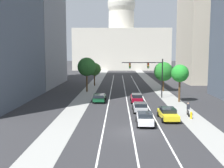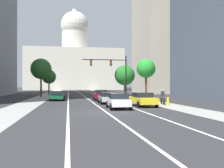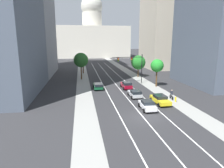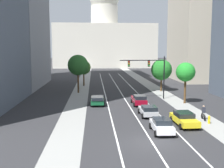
{
  "view_description": "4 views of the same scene",
  "coord_description": "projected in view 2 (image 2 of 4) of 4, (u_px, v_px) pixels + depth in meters",
  "views": [
    {
      "loc": [
        -1.5,
        -27.03,
        8.15
      ],
      "look_at": [
        -2.58,
        20.09,
        2.66
      ],
      "focal_mm": 43.29,
      "sensor_mm": 36.0,
      "label": 1
    },
    {
      "loc": [
        -3.04,
        -20.7,
        2.2
      ],
      "look_at": [
        2.84,
        14.25,
        2.36
      ],
      "focal_mm": 41.64,
      "sensor_mm": 36.0,
      "label": 2
    },
    {
      "loc": [
        -8.14,
        -24.06,
        10.05
      ],
      "look_at": [
        -2.86,
        9.0,
        2.79
      ],
      "focal_mm": 31.61,
      "sensor_mm": 36.0,
      "label": 3
    },
    {
      "loc": [
        -5.08,
        -23.24,
        8.17
      ],
      "look_at": [
        -2.38,
        17.99,
        2.98
      ],
      "focal_mm": 44.57,
      "sensor_mm": 36.0,
      "label": 4
    }
  ],
  "objects": [
    {
      "name": "sidewalk_right",
      "position": [
        118.0,
        95.0,
        56.69
      ],
      "size": [
        3.12,
        130.0,
        0.01
      ],
      "primitive_type": "cube",
      "color": "gray",
      "rests_on": "ground"
    },
    {
      "name": "traffic_signal_mast",
      "position": [
        113.0,
        69.0,
        42.82
      ],
      "size": [
        7.38,
        0.39,
        7.03
      ],
      "color": "black",
      "rests_on": "ground"
    },
    {
      "name": "lane_stripe_left",
      "position": [
        68.0,
        98.0,
        45.05
      ],
      "size": [
        0.16,
        90.0,
        0.01
      ],
      "primitive_type": "cube",
      "color": "white",
      "rests_on": "ground"
    },
    {
      "name": "sidewalk_left",
      "position": [
        46.0,
        96.0,
        54.14
      ],
      "size": [
        3.12,
        130.0,
        0.01
      ],
      "primitive_type": "cube",
      "color": "gray",
      "rests_on": "ground"
    },
    {
      "name": "lane_stripe_right",
      "position": [
        103.0,
        97.0,
        46.07
      ],
      "size": [
        0.16,
        90.0,
        0.01
      ],
      "primitive_type": "cube",
      "color": "white",
      "rests_on": "ground"
    },
    {
      "name": "car_yellow",
      "position": [
        143.0,
        99.0,
        26.99
      ],
      "size": [
        2.17,
        4.69,
        1.44
      ],
      "rotation": [
        0.0,
        0.0,
        1.6
      ],
      "color": "yellow",
      "rests_on": "ground"
    },
    {
      "name": "street_tree_far_right",
      "position": [
        125.0,
        75.0,
        51.79
      ],
      "size": [
        4.04,
        4.04,
        6.21
      ],
      "color": "#51381E",
      "rests_on": "ground"
    },
    {
      "name": "car_crimson",
      "position": [
        100.0,
        95.0,
        37.59
      ],
      "size": [
        2.0,
        4.57,
        1.53
      ],
      "rotation": [
        0.0,
        0.0,
        1.57
      ],
      "color": "maroon",
      "rests_on": "ground"
    },
    {
      "name": "street_tree_near_left",
      "position": [
        49.0,
        77.0,
        58.32
      ],
      "size": [
        3.15,
        3.15,
        5.68
      ],
      "color": "#51381E",
      "rests_on": "ground"
    },
    {
      "name": "capitol_building",
      "position": [
        75.0,
        64.0,
        127.31
      ],
      "size": [
        45.01,
        24.93,
        39.46
      ],
      "color": "beige",
      "rests_on": "ground"
    },
    {
      "name": "car_silver",
      "position": [
        107.0,
        98.0,
        30.71
      ],
      "size": [
        2.01,
        4.02,
        1.36
      ],
      "rotation": [
        0.0,
        0.0,
        1.57
      ],
      "color": "#B2B5BA",
      "rests_on": "ground"
    },
    {
      "name": "car_white",
      "position": [
        118.0,
        101.0,
        24.04
      ],
      "size": [
        2.02,
        4.06,
        1.43
      ],
      "rotation": [
        0.0,
        0.0,
        1.55
      ],
      "color": "silver",
      "rests_on": "ground"
    },
    {
      "name": "street_tree_mid_right",
      "position": [
        146.0,
        69.0,
        39.62
      ],
      "size": [
        2.89,
        2.89,
        6.21
      ],
      "color": "#51381E",
      "rests_on": "ground"
    },
    {
      "name": "lane_stripe_center",
      "position": [
        86.0,
        98.0,
        45.56
      ],
      "size": [
        0.16,
        90.0,
        0.01
      ],
      "primitive_type": "cube",
      "color": "white",
      "rests_on": "ground"
    },
    {
      "name": "ground_plane",
      "position": [
        82.0,
        95.0,
        60.35
      ],
      "size": [
        400.0,
        400.0,
        0.0
      ],
      "primitive_type": "plane",
      "color": "#2B2B2D"
    },
    {
      "name": "car_green",
      "position": [
        57.0,
        95.0,
        36.99
      ],
      "size": [
        2.1,
        4.66,
        1.4
      ],
      "rotation": [
        0.0,
        0.0,
        1.56
      ],
      "color": "#14512D",
      "rests_on": "ground"
    },
    {
      "name": "street_tree_mid_left",
      "position": [
        41.0,
        69.0,
        47.99
      ],
      "size": [
        3.84,
        3.84,
        7.15
      ],
      "color": "#51381E",
      "rests_on": "ground"
    },
    {
      "name": "cyclist",
      "position": [
        163.0,
        97.0,
        29.55
      ],
      "size": [
        0.38,
        1.7,
        1.72
      ],
      "rotation": [
        0.0,
        0.0,
        1.48
      ],
      "color": "black",
      "rests_on": "ground"
    },
    {
      "name": "fire_hydrant",
      "position": [
        168.0,
        101.0,
        27.94
      ],
      "size": [
        0.26,
        0.35,
        0.91
      ],
      "color": "yellow",
      "rests_on": "ground"
    }
  ]
}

